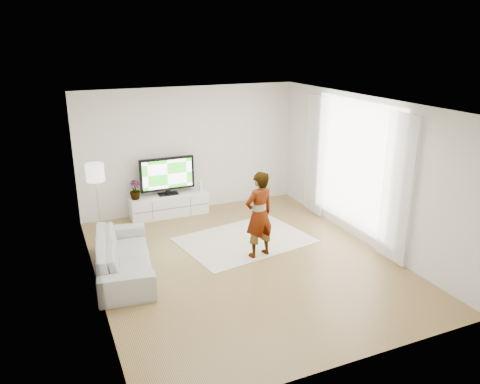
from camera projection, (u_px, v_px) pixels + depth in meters
name	position (u px, v px, depth m)	size (l,w,h in m)	color
floor	(244.00, 262.00, 8.33)	(6.00, 6.00, 0.00)	#A6824B
ceiling	(245.00, 104.00, 7.45)	(6.00, 6.00, 0.00)	white
wall_left	(91.00, 208.00, 6.95)	(0.02, 6.00, 2.80)	silver
wall_right	(365.00, 171.00, 8.83)	(0.02, 6.00, 2.80)	silver
wall_back	(190.00, 150.00, 10.50)	(5.00, 0.02, 2.80)	silver
wall_front	(352.00, 262.00, 5.28)	(5.00, 0.02, 2.80)	silver
window	(355.00, 165.00, 9.07)	(0.01, 2.60, 2.50)	white
curtain_near	(397.00, 189.00, 7.94)	(0.04, 0.70, 2.60)	white
curtain_far	(315.00, 155.00, 10.20)	(0.04, 0.70, 2.60)	white
media_console	(169.00, 205.00, 10.43)	(1.72, 0.49, 0.48)	white
television	(167.00, 175.00, 10.24)	(1.21, 0.24, 0.84)	black
game_console	(201.00, 186.00, 10.60)	(0.07, 0.16, 0.22)	white
potted_plant	(135.00, 190.00, 10.02)	(0.23, 0.23, 0.42)	#3F7238
rug	(245.00, 240.00, 9.21)	(2.42, 1.74, 0.01)	beige
player	(259.00, 215.00, 8.31)	(0.58, 0.38, 1.59)	#334772
sofa	(124.00, 255.00, 7.85)	(2.21, 0.86, 0.65)	#AAAAA6
floor_lamp	(95.00, 176.00, 8.82)	(0.35, 0.35, 1.55)	silver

